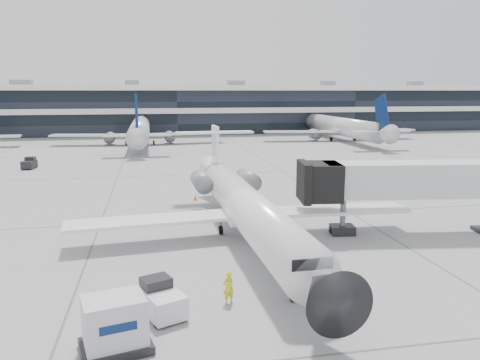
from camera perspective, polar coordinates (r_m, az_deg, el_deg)
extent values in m
plane|color=gray|center=(37.19, -1.15, -4.64)|extent=(220.00, 220.00, 0.00)
cube|color=black|center=(117.60, -7.97, 8.33)|extent=(170.00, 22.00, 10.00)
cylinder|color=white|center=(30.94, 0.94, -3.52)|extent=(3.33, 23.56, 2.64)
cone|color=black|center=(19.09, 10.35, -13.03)|extent=(2.72, 2.82, 2.64)
cone|color=white|center=(43.66, -3.11, 1.09)|extent=(2.60, 3.20, 2.51)
cube|color=white|center=(31.27, -10.95, -4.86)|extent=(10.97, 3.60, 0.22)
cube|color=white|center=(33.99, 11.06, -3.60)|extent=(10.86, 2.98, 0.22)
cylinder|color=slate|center=(38.21, -4.71, -0.18)|extent=(1.56, 3.37, 1.47)
cylinder|color=slate|center=(38.92, 1.01, 0.06)|extent=(1.56, 3.37, 1.47)
cube|color=white|center=(42.78, -3.01, 3.68)|extent=(0.35, 2.55, 4.41)
cube|color=white|center=(43.00, -3.12, 5.81)|extent=(7.09, 1.77, 0.16)
cylinder|color=black|center=(23.14, 6.43, -13.87)|extent=(0.19, 0.55, 0.55)
cylinder|color=black|center=(33.02, -2.35, -6.09)|extent=(0.25, 0.63, 0.63)
cylinder|color=black|center=(33.63, 2.60, -5.77)|extent=(0.25, 0.63, 0.63)
cube|color=#AFB1B4|center=(34.63, 20.54, 0.10)|extent=(12.88, 4.20, 2.35)
cube|color=black|center=(32.59, 9.99, -0.16)|extent=(2.72, 3.18, 2.53)
cylinder|color=slate|center=(33.53, 12.41, -4.38)|extent=(0.40, 0.40, 2.53)
cube|color=black|center=(33.79, 12.35, -5.94)|extent=(1.78, 1.47, 0.63)
imported|color=yellow|center=(22.61, -1.43, -12.94)|extent=(0.69, 0.59, 1.60)
cube|color=silver|center=(21.87, -9.53, -14.47)|extent=(2.33, 2.88, 1.03)
cube|color=black|center=(22.07, -10.20, -12.31)|extent=(1.55, 1.43, 0.57)
cylinder|color=black|center=(22.58, -11.97, -14.76)|extent=(0.38, 0.54, 0.50)
cylinder|color=black|center=(23.01, -8.97, -14.15)|extent=(0.38, 0.54, 0.50)
cylinder|color=black|center=(21.06, -10.07, -16.67)|extent=(0.38, 0.54, 0.50)
cylinder|color=black|center=(21.52, -6.89, -15.95)|extent=(0.38, 0.54, 0.50)
cube|color=black|center=(19.77, -14.89, -18.98)|extent=(3.02, 2.51, 0.32)
cube|color=white|center=(19.27, -15.06, -16.20)|extent=(2.63, 2.21, 1.83)
cone|color=orange|center=(43.14, -5.46, -2.17)|extent=(0.33, 0.33, 0.51)
cube|color=orange|center=(43.19, -5.45, -2.48)|extent=(0.36, 0.36, 0.03)
cube|color=black|center=(66.16, -24.31, 1.76)|extent=(1.64, 2.48, 0.96)
cube|color=black|center=(66.57, -24.20, 2.37)|extent=(1.27, 1.08, 0.53)
cylinder|color=black|center=(67.21, -24.51, 1.56)|extent=(0.24, 0.49, 0.47)
cylinder|color=black|center=(66.81, -23.57, 1.59)|extent=(0.24, 0.49, 0.47)
cylinder|color=black|center=(65.63, -25.01, 1.32)|extent=(0.24, 0.49, 0.47)
cylinder|color=black|center=(65.23, -24.05, 1.34)|extent=(0.24, 0.49, 0.47)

